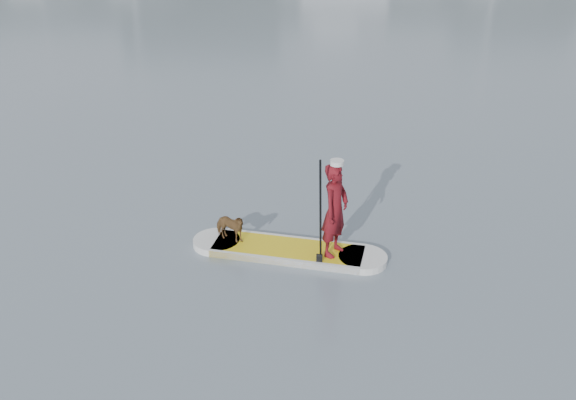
{
  "coord_description": "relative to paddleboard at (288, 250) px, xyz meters",
  "views": [
    {
      "loc": [
        -3.54,
        -5.32,
        5.59
      ],
      "look_at": [
        -3.34,
        3.86,
        1.0
      ],
      "focal_mm": 40.0,
      "sensor_mm": 36.0,
      "label": 1
    }
  ],
  "objects": [
    {
      "name": "paddler",
      "position": [
        0.74,
        -0.19,
        0.85
      ],
      "size": [
        0.63,
        0.69,
        1.57
      ],
      "primitive_type": "imported",
      "rotation": [
        0.0,
        0.0,
        1.0
      ],
      "color": "maroon",
      "rests_on": "paddleboard"
    },
    {
      "name": "paddleboard",
      "position": [
        0.0,
        0.0,
        0.0
      ],
      "size": [
        3.22,
        1.41,
        0.12
      ],
      "rotation": [
        0.0,
        0.0,
        -0.25
      ],
      "color": "yellow",
      "rests_on": "ground"
    },
    {
      "name": "dog",
      "position": [
        -0.97,
        0.24,
        0.32
      ],
      "size": [
        0.67,
        0.55,
        0.52
      ],
      "primitive_type": "imported",
      "rotation": [
        0.0,
        0.0,
        1.04
      ],
      "color": "brown",
      "rests_on": "paddleboard"
    },
    {
      "name": "paddle",
      "position": [
        0.49,
        -0.46,
        0.74
      ],
      "size": [
        0.11,
        0.3,
        2.0
      ],
      "rotation": [
        0.0,
        0.0,
        -0.25
      ],
      "color": "black",
      "rests_on": "ground"
    },
    {
      "name": "white_cap",
      "position": [
        0.74,
        -0.19,
        1.67
      ],
      "size": [
        0.22,
        0.22,
        0.07
      ],
      "primitive_type": "cylinder",
      "color": "silver",
      "rests_on": "paddler"
    }
  ]
}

